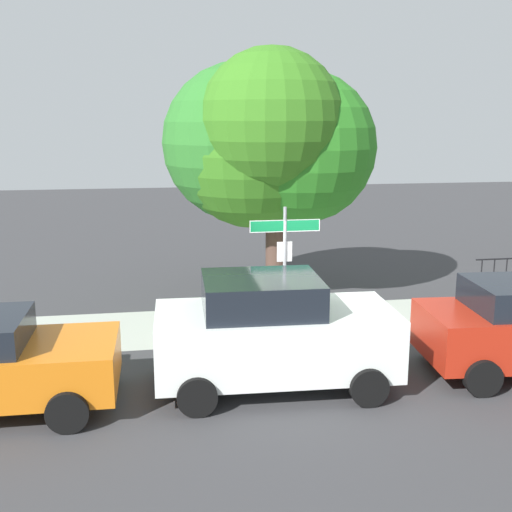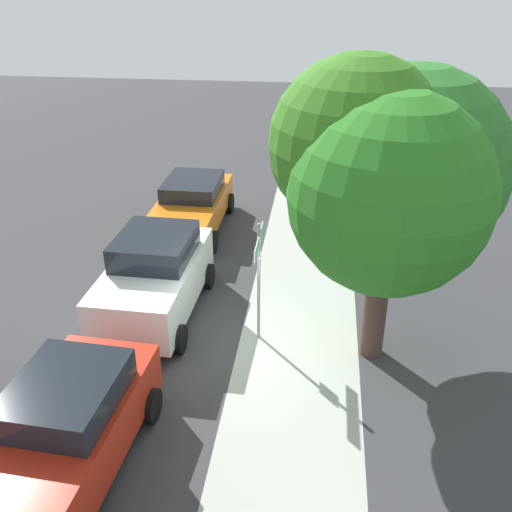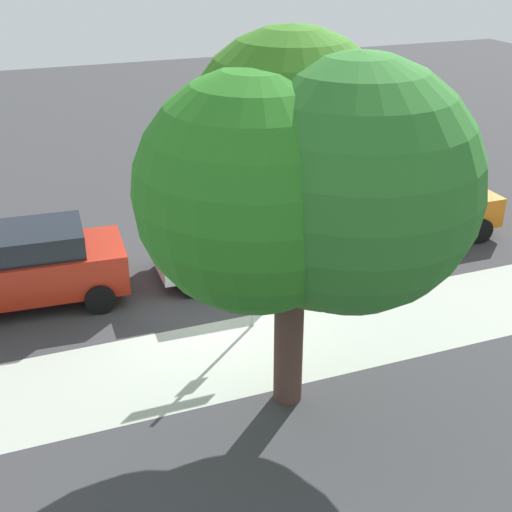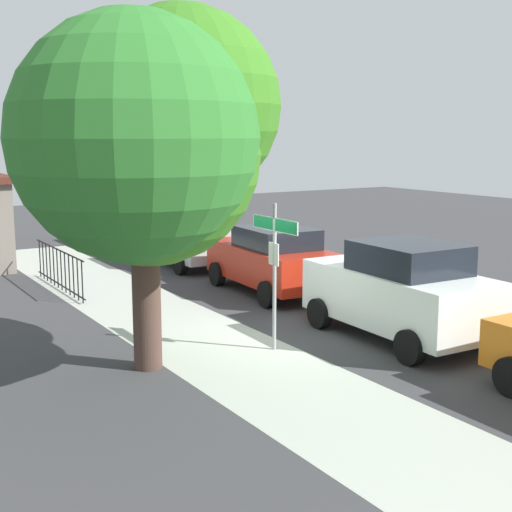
% 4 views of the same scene
% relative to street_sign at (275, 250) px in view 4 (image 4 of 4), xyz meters
% --- Properties ---
extents(ground_plane, '(60.00, 60.00, 0.00)m').
position_rel_street_sign_xyz_m(ground_plane, '(0.53, -0.40, -1.91)').
color(ground_plane, '#38383A').
extents(sidewalk_strip, '(24.00, 2.60, 0.00)m').
position_rel_street_sign_xyz_m(sidewalk_strip, '(2.53, 0.90, -1.90)').
color(sidewalk_strip, '#A7AEA1').
rests_on(sidewalk_strip, ground_plane).
extents(street_sign, '(1.47, 0.07, 2.78)m').
position_rel_street_sign_xyz_m(street_sign, '(0.00, 0.00, 0.00)').
color(street_sign, '#9EA0A5').
rests_on(street_sign, ground_plane).
extents(shade_tree, '(5.11, 4.67, 6.15)m').
position_rel_street_sign_xyz_m(shade_tree, '(0.01, 2.49, 2.07)').
color(shade_tree, '#49332A').
rests_on(shade_tree, ground_plane).
extents(car_white, '(4.12, 2.20, 1.96)m').
position_rel_street_sign_xyz_m(car_white, '(-0.71, -2.52, -0.93)').
color(car_white, white).
rests_on(car_white, ground_plane).
extents(car_red, '(4.19, 2.23, 1.71)m').
position_rel_street_sign_xyz_m(car_red, '(4.08, -2.63, -1.03)').
color(car_red, '#B02413').
rests_on(car_red, ground_plane).
extents(car_silver, '(4.40, 2.10, 1.86)m').
position_rel_street_sign_xyz_m(car_silver, '(8.88, -2.58, -0.97)').
color(car_silver, silver).
rests_on(car_silver, ground_plane).
extents(car_yellow, '(4.60, 2.02, 1.79)m').
position_rel_street_sign_xyz_m(car_yellow, '(13.68, -2.72, -1.00)').
color(car_yellow, gold).
rests_on(car_yellow, ground_plane).
extents(iron_fence, '(4.10, 0.04, 1.07)m').
position_rel_street_sign_xyz_m(iron_fence, '(7.39, 1.90, -1.35)').
color(iron_fence, black).
rests_on(iron_fence, ground_plane).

